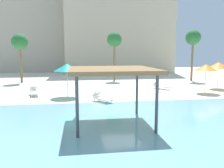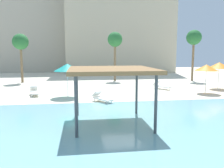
% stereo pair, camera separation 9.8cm
% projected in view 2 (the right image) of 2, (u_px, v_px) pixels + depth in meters
% --- Properties ---
extents(ground_plane, '(80.00, 80.00, 0.00)m').
position_uv_depth(ground_plane, '(121.00, 107.00, 15.37)').
color(ground_plane, beige).
extents(lagoon_water, '(44.00, 13.50, 0.04)m').
position_uv_depth(lagoon_water, '(142.00, 134.00, 10.21)').
color(lagoon_water, '#7AB7C1').
rests_on(lagoon_water, ground).
extents(shade_pavilion, '(4.16, 4.16, 2.86)m').
position_uv_depth(shade_pavilion, '(111.00, 72.00, 11.36)').
color(shade_pavilion, '#42474C').
rests_on(shade_pavilion, ground).
extents(beach_umbrella_teal_0, '(2.19, 2.19, 2.73)m').
position_uv_depth(beach_umbrella_teal_0, '(67.00, 67.00, 18.76)').
color(beach_umbrella_teal_0, silver).
rests_on(beach_umbrella_teal_0, ground).
extents(beach_umbrella_orange_2, '(2.25, 2.25, 2.67)m').
position_uv_depth(beach_umbrella_orange_2, '(219.00, 65.00, 23.07)').
color(beach_umbrella_orange_2, silver).
rests_on(beach_umbrella_orange_2, ground).
extents(beach_umbrella_orange_3, '(2.02, 2.02, 2.57)m').
position_uv_depth(beach_umbrella_orange_3, '(206.00, 68.00, 20.58)').
color(beach_umbrella_orange_3, silver).
rests_on(beach_umbrella_orange_3, ground).
extents(lounge_chair_0, '(1.55, 1.91, 0.74)m').
position_uv_depth(lounge_chair_0, '(161.00, 86.00, 23.04)').
color(lounge_chair_0, white).
rests_on(lounge_chair_0, ground).
extents(lounge_chair_1, '(1.48, 1.94, 0.74)m').
position_uv_depth(lounge_chair_1, '(101.00, 98.00, 16.92)').
color(lounge_chair_1, white).
rests_on(lounge_chair_1, ground).
extents(lounge_chair_2, '(1.05, 1.99, 0.74)m').
position_uv_depth(lounge_chair_2, '(34.00, 92.00, 19.56)').
color(lounge_chair_2, white).
rests_on(lounge_chair_2, ground).
extents(palm_tree_0, '(1.90, 1.90, 6.50)m').
position_uv_depth(palm_tree_0, '(194.00, 39.00, 29.17)').
color(palm_tree_0, brown).
rests_on(palm_tree_0, ground).
extents(palm_tree_2, '(1.90, 1.90, 6.26)m').
position_uv_depth(palm_tree_2, '(115.00, 41.00, 29.41)').
color(palm_tree_2, brown).
rests_on(palm_tree_2, ground).
extents(palm_tree_3, '(1.90, 1.90, 5.88)m').
position_uv_depth(palm_tree_3, '(20.00, 43.00, 27.49)').
color(palm_tree_3, brown).
rests_on(palm_tree_3, ground).
extents(hotel_block_0, '(19.99, 8.09, 17.75)m').
position_uv_depth(hotel_block_0, '(44.00, 26.00, 45.22)').
color(hotel_block_0, '#B2A893').
rests_on(hotel_block_0, ground).
extents(hotel_block_1, '(19.45, 8.63, 18.28)m').
position_uv_depth(hotel_block_1, '(119.00, 23.00, 43.06)').
color(hotel_block_1, beige).
rests_on(hotel_block_1, ground).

